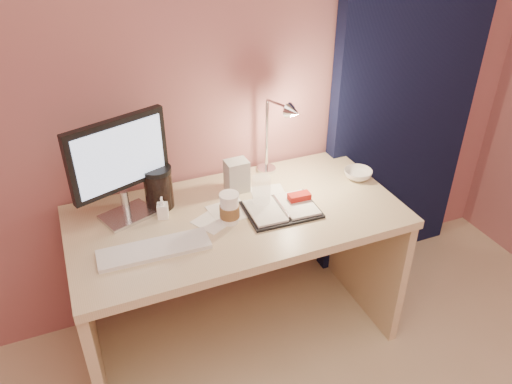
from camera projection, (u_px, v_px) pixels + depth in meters
name	position (u px, v px, depth m)	size (l,w,h in m)	color
room	(394.00, 70.00, 2.45)	(3.50, 3.50, 3.50)	#C6B28E
desk	(232.00, 245.00, 2.29)	(1.40, 0.70, 0.73)	#C8B58D
monitor	(118.00, 161.00, 1.95)	(0.40, 0.21, 0.44)	silver
keyboard	(154.00, 249.00, 1.89)	(0.42, 0.13, 0.02)	silver
planner	(283.00, 208.00, 2.13)	(0.32, 0.24, 0.05)	black
paper_a	(230.00, 211.00, 2.13)	(0.16, 0.16, 0.00)	white
paper_b	(269.00, 194.00, 2.24)	(0.15, 0.15, 0.00)	white
paper_c	(213.00, 221.00, 2.06)	(0.14, 0.14, 0.00)	white
coffee_cup	(229.00, 209.00, 2.03)	(0.08, 0.08, 0.13)	white
clear_cup	(261.00, 192.00, 2.13)	(0.08, 0.08, 0.14)	white
bowl	(358.00, 174.00, 2.36)	(0.13, 0.13, 0.04)	silver
lotion_bottle	(162.00, 208.00, 2.06)	(0.04, 0.04, 0.10)	white
dark_jar	(159.00, 189.00, 2.12)	(0.12, 0.12, 0.17)	black
product_box	(237.00, 176.00, 2.23)	(0.10, 0.08, 0.15)	#BABAB5
desk_lamp	(268.00, 134.00, 2.21)	(0.15, 0.24, 0.39)	silver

